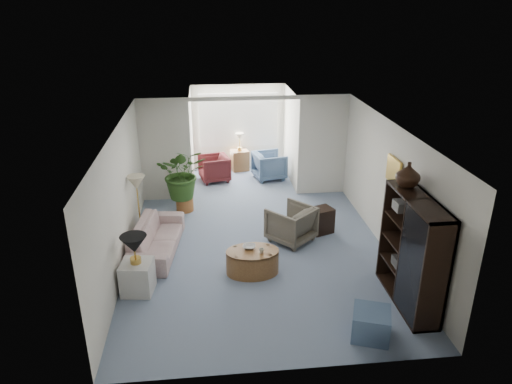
{
  "coord_description": "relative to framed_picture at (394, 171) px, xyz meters",
  "views": [
    {
      "loc": [
        -0.92,
        -7.87,
        4.65
      ],
      "look_at": [
        0.0,
        0.6,
        1.1
      ],
      "focal_mm": 33.23,
      "sensor_mm": 36.0,
      "label": 1
    }
  ],
  "objects": [
    {
      "name": "floor_lamp",
      "position": [
        -4.79,
        1.07,
        -0.45
      ],
      "size": [
        0.36,
        0.36,
        0.28
      ],
      "primitive_type": "cone",
      "color": "beige",
      "rests_on": "ground"
    },
    {
      "name": "coffee_table",
      "position": [
        -2.65,
        -0.44,
        -1.47
      ],
      "size": [
        1.13,
        1.13,
        0.45
      ],
      "primitive_type": "cylinder",
      "rotation": [
        0.0,
        0.0,
        -0.22
      ],
      "color": "brown",
      "rests_on": "ground"
    },
    {
      "name": "sofa",
      "position": [
        -4.43,
        0.53,
        -1.41
      ],
      "size": [
        1.02,
        2.06,
        0.58
      ],
      "primitive_type": "imported",
      "rotation": [
        0.0,
        0.0,
        1.44
      ],
      "color": "beige",
      "rests_on": "ground"
    },
    {
      "name": "plant_pot",
      "position": [
        -3.94,
        2.4,
        -1.54
      ],
      "size": [
        0.4,
        0.4,
        0.32
      ],
      "primitive_type": "cylinder",
      "color": "#A3602F",
      "rests_on": "ground"
    },
    {
      "name": "sunroom_chair_maroon",
      "position": [
        -3.21,
        4.27,
        -1.35
      ],
      "size": [
        0.9,
        0.88,
        0.69
      ],
      "primitive_type": "imported",
      "rotation": [
        0.0,
        0.0,
        -1.36
      ],
      "color": "maroon",
      "rests_on": "ground"
    },
    {
      "name": "table_lamp",
      "position": [
        -4.63,
        -0.82,
        -0.8
      ],
      "size": [
        0.44,
        0.44,
        0.3
      ],
      "primitive_type": "cone",
      "color": "black",
      "rests_on": "end_table"
    },
    {
      "name": "end_table",
      "position": [
        -4.63,
        -0.82,
        -1.42
      ],
      "size": [
        0.56,
        0.56,
        0.55
      ],
      "primitive_type": "cube",
      "rotation": [
        0.0,
        0.0,
        -0.13
      ],
      "color": "silver",
      "rests_on": "ground"
    },
    {
      "name": "shelf_clutter",
      "position": [
        -0.28,
        -1.6,
        -0.72
      ],
      "size": [
        0.3,
        1.2,
        1.06
      ],
      "color": "#272322",
      "rests_on": "entertainment_cabinet"
    },
    {
      "name": "floor",
      "position": [
        -2.46,
        0.1,
        -1.7
      ],
      "size": [
        6.0,
        6.0,
        0.0
      ],
      "primitive_type": "plane",
      "color": "#7C8DA4",
      "rests_on": "ground"
    },
    {
      "name": "back_pier_right",
      "position": [
        -0.56,
        3.1,
        -0.45
      ],
      "size": [
        1.2,
        0.12,
        2.5
      ],
      "primitive_type": "cube",
      "color": "silver",
      "rests_on": "ground"
    },
    {
      "name": "cabinet_urn",
      "position": [
        -0.23,
        -1.06,
        0.33
      ],
      "size": [
        0.39,
        0.39,
        0.4
      ],
      "primitive_type": "imported",
      "color": "black",
      "rests_on": "entertainment_cabinet"
    },
    {
      "name": "back_header",
      "position": [
        -2.46,
        3.1,
        0.75
      ],
      "size": [
        2.6,
        0.12,
        0.1
      ],
      "primitive_type": "cube",
      "color": "silver",
      "rests_on": "back_pier_left"
    },
    {
      "name": "coffee_bowl",
      "position": [
        -2.7,
        -0.34,
        -1.22
      ],
      "size": [
        0.27,
        0.27,
        0.06
      ],
      "primitive_type": "imported",
      "rotation": [
        0.0,
        0.0,
        -0.22
      ],
      "color": "beige",
      "rests_on": "coffee_table"
    },
    {
      "name": "side_table_dark",
      "position": [
        -1.05,
        0.99,
        -1.43
      ],
      "size": [
        0.56,
        0.51,
        0.55
      ],
      "primitive_type": "cube",
      "rotation": [
        0.0,
        0.0,
        0.38
      ],
      "color": "black",
      "rests_on": "ground"
    },
    {
      "name": "coffee_cup",
      "position": [
        -2.5,
        -0.54,
        -1.21
      ],
      "size": [
        0.11,
        0.11,
        0.09
      ],
      "primitive_type": "imported",
      "rotation": [
        0.0,
        0.0,
        -0.22
      ],
      "color": "#B8B3A1",
      "rests_on": "coffee_table"
    },
    {
      "name": "window_pane",
      "position": [
        -2.46,
        5.28,
        -0.3
      ],
      "size": [
        2.2,
        0.02,
        1.5
      ],
      "primitive_type": "cube",
      "color": "white"
    },
    {
      "name": "window_blinds",
      "position": [
        -2.46,
        5.25,
        -0.3
      ],
      "size": [
        2.2,
        0.02,
        1.5
      ],
      "primitive_type": "cube",
      "color": "white"
    },
    {
      "name": "wingback_chair",
      "position": [
        -1.75,
        0.69,
        -1.33
      ],
      "size": [
        1.14,
        1.14,
        0.75
      ],
      "primitive_type": "imported",
      "rotation": [
        0.0,
        0.0,
        3.87
      ],
      "color": "#635E4E",
      "rests_on": "ground"
    },
    {
      "name": "ottoman",
      "position": [
        -1.1,
        -2.35,
        -1.49
      ],
      "size": [
        0.68,
        0.68,
        0.43
      ],
      "primitive_type": "cube",
      "rotation": [
        0.0,
        0.0,
        -0.35
      ],
      "color": "slate",
      "rests_on": "ground"
    },
    {
      "name": "entertainment_cabinet",
      "position": [
        -0.23,
        -1.56,
        -0.79
      ],
      "size": [
        0.44,
        1.65,
        1.83
      ],
      "primitive_type": "cube",
      "color": "black",
      "rests_on": "ground"
    },
    {
      "name": "framed_picture",
      "position": [
        0.0,
        0.0,
        0.0
      ],
      "size": [
        0.04,
        0.5,
        0.4
      ],
      "primitive_type": "cube",
      "color": "#C2B89B"
    },
    {
      "name": "house_plant",
      "position": [
        -3.94,
        2.4,
        -0.77
      ],
      "size": [
        1.1,
        0.95,
        1.22
      ],
      "primitive_type": "imported",
      "color": "#2C521C",
      "rests_on": "plant_pot"
    },
    {
      "name": "back_pier_left",
      "position": [
        -4.36,
        3.1,
        -0.45
      ],
      "size": [
        1.2,
        0.12,
        2.5
      ],
      "primitive_type": "cube",
      "color": "silver",
      "rests_on": "ground"
    },
    {
      "name": "sunroom_table",
      "position": [
        -2.46,
        5.02,
        -1.41
      ],
      "size": [
        0.54,
        0.46,
        0.58
      ],
      "primitive_type": "cube",
      "rotation": [
        0.0,
        0.0,
        0.21
      ],
      "color": "brown",
      "rests_on": "ground"
    },
    {
      "name": "sunroom_chair_blue",
      "position": [
        -1.71,
        4.27,
        -1.33
      ],
      "size": [
        0.96,
        0.94,
        0.74
      ],
      "primitive_type": "imported",
      "rotation": [
        0.0,
        0.0,
        1.78
      ],
      "color": "slate",
      "rests_on": "ground"
    },
    {
      "name": "sunroom_floor",
      "position": [
        -2.46,
        4.2,
        -1.7
      ],
      "size": [
        2.6,
        2.6,
        0.0
      ],
      "primitive_type": "plane",
      "color": "#7C8DA4",
      "rests_on": "ground"
    }
  ]
}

